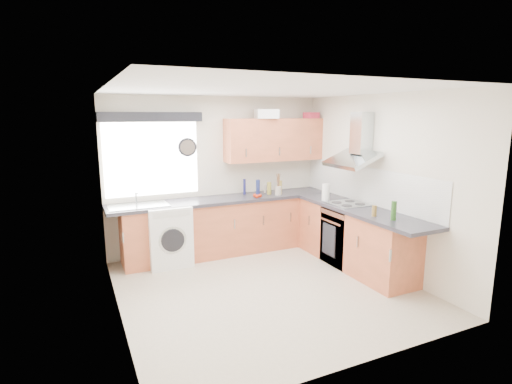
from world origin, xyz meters
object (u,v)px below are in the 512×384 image
upper_cabinets (274,140)px  washing_machine (168,235)px  oven (347,236)px  extractor_hood (356,146)px

upper_cabinets → washing_machine: size_ratio=1.88×
oven → extractor_hood: size_ratio=1.09×
oven → upper_cabinets: upper_cabinets is taller
washing_machine → upper_cabinets: bearing=6.7°
oven → extractor_hood: extractor_hood is taller
extractor_hood → upper_cabinets: upper_cabinets is taller
oven → washing_machine: 2.68m
extractor_hood → upper_cabinets: 1.48m
oven → washing_machine: bearing=155.8°
oven → washing_machine: (-2.44, 1.10, 0.03)m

